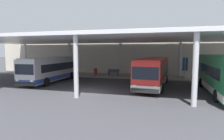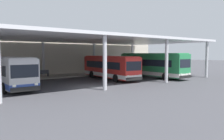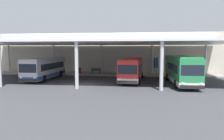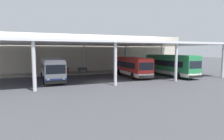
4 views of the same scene
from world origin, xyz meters
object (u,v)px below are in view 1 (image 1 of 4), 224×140
trash_bin (96,72)px  banner_sign (185,65)px  bus_middle_bay (222,74)px  bench_waiting (113,72)px  bus_nearest_bay (53,69)px  bus_second_bay (153,72)px

trash_bin → banner_sign: bearing=-2.9°
bus_middle_bay → bench_waiting: size_ratio=6.30×
bus_nearest_bay → bus_second_bay: same height
bus_second_bay → bus_middle_bay: bus_middle_bay is taller
bus_nearest_bay → bench_waiting: bus_nearest_bay is taller
bus_second_bay → bus_middle_bay: bearing=-17.5°
banner_sign → trash_bin: bearing=177.1°
bench_waiting → trash_bin: bearing=-176.1°
bus_nearest_bay → banner_sign: size_ratio=3.30×
bus_nearest_bay → banner_sign: (16.67, 6.33, 0.32)m
bus_second_bay → banner_sign: banner_sign is taller
bus_second_bay → bench_waiting: size_ratio=5.93×
bus_second_bay → bus_middle_bay: (6.32, -2.00, 0.19)m
bus_second_bay → banner_sign: bearing=59.2°
bus_nearest_bay → bench_waiting: size_ratio=5.86×
bus_middle_bay → banner_sign: (-2.47, 8.45, 0.14)m
bus_second_bay → trash_bin: size_ratio=10.90×
bus_nearest_bay → bench_waiting: bearing=49.3°
bus_nearest_bay → bus_middle_bay: (19.14, -2.11, 0.19)m
bus_nearest_bay → banner_sign: bearing=20.8°
banner_sign → bus_middle_bay: bearing=-73.7°
trash_bin → banner_sign: size_ratio=0.31×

